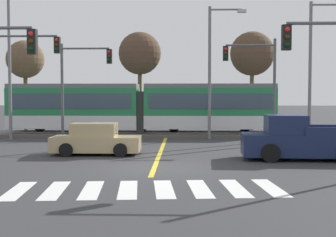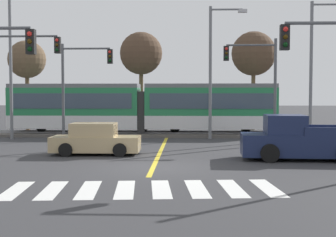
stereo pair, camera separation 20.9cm
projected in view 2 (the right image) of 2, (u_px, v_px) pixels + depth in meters
The scene contains 25 objects.
ground_plane at pixel (153, 167), 18.52m from camera, with size 200.00×200.00×0.00m, color #333335.
track_bed at pixel (168, 134), 32.84m from camera, with size 120.00×4.00×0.18m, color #56514C.
rail_near at pixel (167, 133), 32.11m from camera, with size 120.00×0.08×0.10m, color #939399.
rail_far at pixel (168, 131), 33.55m from camera, with size 120.00×0.08×0.10m, color #939399.
light_rail_tram at pixel (142, 106), 32.80m from camera, with size 18.50×2.64×3.43m.
crosswalk_stripe_0 at pixel (15, 190), 14.06m from camera, with size 0.56×2.80×0.01m, color silver.
crosswalk_stripe_1 at pixel (52, 190), 14.12m from camera, with size 0.56×2.80×0.01m, color silver.
crosswalk_stripe_2 at pixel (89, 190), 14.17m from camera, with size 0.56×2.80×0.01m, color silver.
crosswalk_stripe_3 at pixel (125, 189), 14.23m from camera, with size 0.56×2.80×0.01m, color silver.
crosswalk_stripe_4 at pixel (161, 189), 14.28m from camera, with size 0.56×2.80×0.01m, color silver.
crosswalk_stripe_5 at pixel (197, 189), 14.34m from camera, with size 0.56×2.80×0.01m, color silver.
crosswalk_stripe_6 at pixel (232, 188), 14.40m from camera, with size 0.56×2.80×0.01m, color silver.
crosswalk_stripe_7 at pixel (268, 188), 14.45m from camera, with size 0.56×2.80×0.01m, color silver.
lane_centre_line at pixel (160, 152), 23.55m from camera, with size 0.20×14.62×0.01m, color gold.
sedan_crossing at pixel (96, 140), 22.41m from camera, with size 4.22×1.95×1.52m.
pickup_truck at pixel (300, 141), 20.58m from camera, with size 5.50×2.45×1.98m.
traffic_light_mid_left at pixel (11, 68), 25.86m from camera, with size 4.25×0.38×6.57m.
traffic_light_far_right at pixel (258, 74), 28.58m from camera, with size 3.25×0.38×6.28m.
traffic_light_far_left at pixel (80, 76), 29.37m from camera, with size 3.25×0.38×6.05m.
street_lamp_west at pixel (13, 54), 29.75m from camera, with size 1.87×0.28×9.85m.
street_lamp_centre at pixel (214, 64), 29.84m from camera, with size 2.40×0.28×8.47m.
street_lamp_east at pixel (315, 62), 28.76m from camera, with size 2.32×0.28×8.58m.
bare_tree_far_west at pixel (27, 60), 37.38m from camera, with size 3.01×3.01×7.18m.
bare_tree_west at pixel (141, 54), 36.44m from camera, with size 3.32×3.32×7.74m.
bare_tree_east at pixel (254, 54), 37.27m from camera, with size 3.53×3.53×7.89m.
Camera 2 is at (1.33, -18.36, 2.90)m, focal length 50.00 mm.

